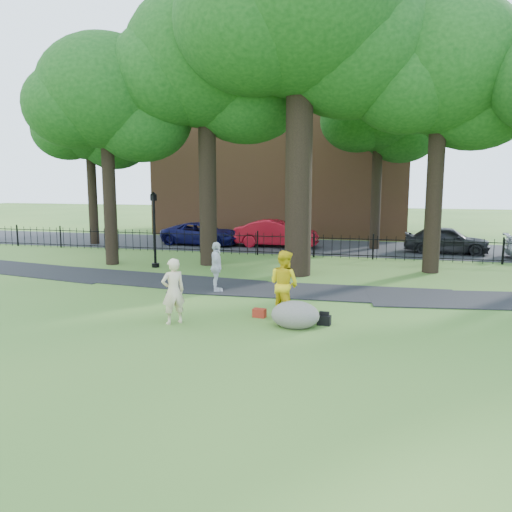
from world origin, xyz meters
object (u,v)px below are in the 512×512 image
(big_tree, at_px, (304,21))
(man, at_px, (284,284))
(woman, at_px, (173,291))
(red_sedan, at_px, (277,234))
(lamppost, at_px, (154,231))
(boulder, at_px, (295,313))

(big_tree, distance_m, man, 11.34)
(woman, xyz_separation_m, red_sedan, (-0.52, 16.44, -0.12))
(man, height_order, lamppost, lamppost)
(big_tree, bearing_deg, woman, -105.80)
(big_tree, height_order, man, big_tree)
(lamppost, bearing_deg, red_sedan, 85.13)
(woman, height_order, lamppost, lamppost)
(woman, xyz_separation_m, lamppost, (-4.48, 8.21, 0.77))
(big_tree, bearing_deg, boulder, -82.05)
(big_tree, height_order, woman, big_tree)
(man, height_order, red_sedan, man)
(boulder, bearing_deg, woman, -171.19)
(boulder, bearing_deg, man, 118.55)
(lamppost, bearing_deg, boulder, -23.71)
(big_tree, distance_m, lamppost, 10.82)
(boulder, relative_size, lamppost, 0.38)
(boulder, xyz_separation_m, red_sedan, (-3.87, 15.92, 0.42))
(man, relative_size, red_sedan, 0.40)
(big_tree, height_order, boulder, big_tree)
(woman, distance_m, lamppost, 9.38)
(lamppost, distance_m, red_sedan, 9.18)
(man, distance_m, lamppost, 10.01)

